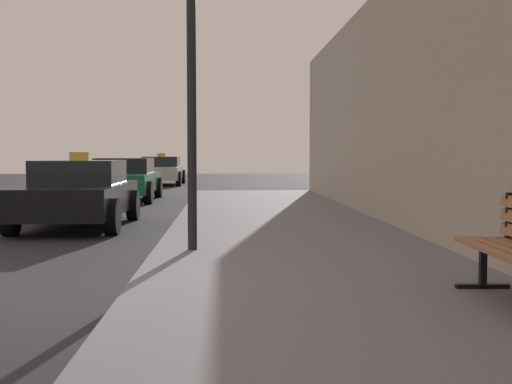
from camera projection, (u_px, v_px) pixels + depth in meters
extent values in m
cube|color=slate|center=(335.00, 290.00, 6.31)|extent=(4.00, 32.00, 0.15)
cube|color=#9E6B42|center=(492.00, 251.00, 5.31)|extent=(0.16, 1.62, 0.04)
cube|color=#9E6B42|center=(507.00, 251.00, 5.31)|extent=(0.16, 1.62, 0.04)
cube|color=black|center=(483.00, 264.00, 6.01)|extent=(0.06, 0.06, 0.45)
cube|color=black|center=(482.00, 286.00, 6.02)|extent=(0.50, 0.08, 0.04)
cube|color=black|center=(509.00, 216.00, 5.99)|extent=(0.05, 0.05, 0.44)
cylinder|color=black|center=(192.00, 80.00, 8.34)|extent=(0.12, 0.12, 4.39)
cube|color=black|center=(78.00, 199.00, 12.37)|extent=(1.72, 4.01, 0.55)
cube|color=black|center=(80.00, 172.00, 12.54)|extent=(1.51, 1.80, 0.45)
cube|color=yellow|center=(80.00, 156.00, 12.52)|extent=(0.36, 0.14, 0.16)
cylinder|color=black|center=(112.00, 217.00, 11.14)|extent=(0.22, 0.64, 0.64)
cylinder|color=black|center=(10.00, 217.00, 11.06)|extent=(0.22, 0.64, 0.64)
cylinder|color=black|center=(133.00, 205.00, 13.70)|extent=(0.22, 0.64, 0.64)
cylinder|color=black|center=(50.00, 205.00, 13.62)|extent=(0.22, 0.64, 0.64)
cube|color=#196638|center=(124.00, 182.00, 19.39)|extent=(1.76, 4.34, 0.55)
cube|color=black|center=(125.00, 166.00, 19.58)|extent=(1.55, 1.95, 0.45)
cylinder|color=black|center=(148.00, 193.00, 18.06)|extent=(0.22, 0.64, 0.64)
cylinder|color=black|center=(84.00, 193.00, 17.98)|extent=(0.22, 0.64, 0.64)
cylinder|color=black|center=(158.00, 187.00, 20.84)|extent=(0.22, 0.64, 0.64)
cylinder|color=black|center=(103.00, 188.00, 20.75)|extent=(0.22, 0.64, 0.64)
cube|color=#B7B7BF|center=(161.00, 173.00, 29.32)|extent=(1.78, 4.47, 0.55)
cube|color=black|center=(161.00, 162.00, 29.51)|extent=(1.57, 2.01, 0.45)
cube|color=yellow|center=(161.00, 155.00, 29.50)|extent=(0.36, 0.14, 0.16)
cylinder|color=black|center=(179.00, 179.00, 27.95)|extent=(0.22, 0.64, 0.64)
cylinder|color=black|center=(137.00, 179.00, 27.86)|extent=(0.22, 0.64, 0.64)
cylinder|color=black|center=(183.00, 177.00, 30.80)|extent=(0.22, 0.64, 0.64)
cylinder|color=black|center=(145.00, 177.00, 30.72)|extent=(0.22, 0.64, 0.64)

